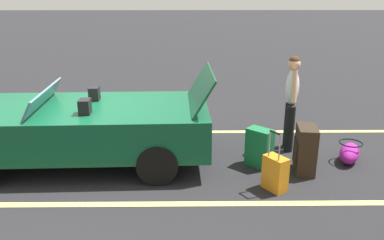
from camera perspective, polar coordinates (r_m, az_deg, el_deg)
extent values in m
plane|color=black|center=(6.80, -15.48, -5.72)|extent=(80.00, 80.00, 0.00)
cube|color=#EAE066|center=(7.99, -13.17, -1.75)|extent=(18.00, 0.12, 0.01)
cube|color=#EAE066|center=(5.64, -18.92, -11.49)|extent=(18.00, 0.12, 0.01)
cube|color=#0F4C2D|center=(6.57, -15.95, -0.80)|extent=(4.16, 1.89, 0.64)
cube|color=slate|center=(6.58, -20.67, 3.02)|extent=(0.23, 1.55, 0.31)
cube|color=black|center=(6.05, -15.19, 1.88)|extent=(0.17, 0.23, 0.22)
cube|color=black|center=(6.75, -13.90, 3.73)|extent=(0.17, 0.23, 0.22)
cube|color=#0F4C2D|center=(6.22, 1.29, 4.64)|extent=(0.40, 1.51, 0.57)
cylinder|color=black|center=(7.78, -23.56, -1.09)|extent=(0.61, 0.24, 0.60)
cylinder|color=black|center=(5.77, -5.02, -6.36)|extent=(0.61, 0.24, 0.60)
cylinder|color=black|center=(7.26, -4.51, -0.89)|extent=(0.61, 0.24, 0.60)
cube|color=#2D2319|center=(6.29, 16.06, -4.14)|extent=(0.34, 0.51, 0.74)
cube|color=black|center=(6.29, 14.66, -4.56)|extent=(0.07, 0.38, 0.41)
sphere|color=black|center=(6.30, 16.94, -7.69)|extent=(0.04, 0.04, 0.04)
sphere|color=black|center=(6.60, 16.48, -6.39)|extent=(0.04, 0.04, 0.04)
cube|color=#19723F|center=(6.37, 9.69, -3.94)|extent=(0.46, 0.45, 0.62)
sphere|color=black|center=(6.48, 8.07, -6.23)|extent=(0.04, 0.04, 0.04)
sphere|color=black|center=(6.35, 10.19, -6.91)|extent=(0.04, 0.04, 0.04)
cube|color=orange|center=(5.71, 11.89, -7.53)|extent=(0.36, 0.39, 0.50)
cylinder|color=gray|center=(5.56, 11.11, -3.32)|extent=(0.03, 0.03, 0.37)
cylinder|color=gray|center=(5.44, 12.51, -3.92)|extent=(0.03, 0.03, 0.37)
cylinder|color=black|center=(5.43, 11.93, -1.79)|extent=(0.13, 0.17, 0.03)
sphere|color=black|center=(5.84, 10.37, -9.35)|extent=(0.04, 0.04, 0.04)
sphere|color=black|center=(5.70, 12.08, -10.23)|extent=(0.04, 0.04, 0.04)
ellipsoid|color=#991E8C|center=(6.97, 21.76, -4.46)|extent=(0.57, 0.71, 0.30)
torus|color=black|center=(6.90, 21.94, -3.09)|extent=(0.50, 0.50, 0.02)
cylinder|color=black|center=(6.99, 13.90, -1.26)|extent=(0.17, 0.17, 0.82)
cylinder|color=black|center=(7.17, 13.70, -0.71)|extent=(0.17, 0.17, 0.82)
ellipsoid|color=silver|center=(6.88, 14.26, 4.59)|extent=(0.26, 0.34, 0.60)
sphere|color=tan|center=(6.79, 14.53, 7.81)|extent=(0.21, 0.21, 0.21)
sphere|color=#472D19|center=(6.78, 14.56, 8.20)|extent=(0.18, 0.18, 0.18)
cylinder|color=tan|center=(6.66, 14.53, 4.70)|extent=(0.11, 0.20, 0.53)
cylinder|color=tan|center=(7.06, 14.09, 5.52)|extent=(0.11, 0.20, 0.53)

